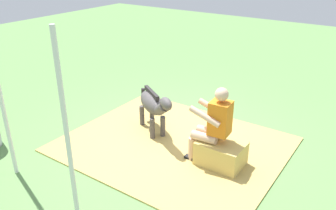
{
  "coord_description": "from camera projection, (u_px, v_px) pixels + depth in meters",
  "views": [
    {
      "loc": [
        -3.04,
        4.53,
        3.1
      ],
      "look_at": [
        0.17,
        -0.12,
        0.55
      ],
      "focal_mm": 37.31,
      "sensor_mm": 36.0,
      "label": 1
    }
  ],
  "objects": [
    {
      "name": "person_seated",
      "position": [
        213.0,
        123.0,
        5.25
      ],
      "size": [
        0.68,
        0.45,
        1.28
      ],
      "color": "#D8AD8C",
      "rests_on": "ground"
    },
    {
      "name": "tent_pole_left",
      "position": [
        67.0,
        131.0,
        3.94
      ],
      "size": [
        0.06,
        0.06,
        2.41
      ],
      "primitive_type": "cylinder",
      "color": "silver",
      "rests_on": "ground"
    },
    {
      "name": "hay_bale",
      "position": [
        221.0,
        154.0,
        5.37
      ],
      "size": [
        0.7,
        0.51,
        0.4
      ],
      "primitive_type": "cube",
      "color": "tan",
      "rests_on": "ground"
    },
    {
      "name": "pony_standing",
      "position": [
        153.0,
        105.0,
        6.16
      ],
      "size": [
        1.19,
        0.88,
        0.93
      ],
      "color": "#4C4747",
      "rests_on": "ground"
    },
    {
      "name": "hay_patch",
      "position": [
        173.0,
        144.0,
        6.01
      ],
      "size": [
        3.58,
        2.96,
        0.02
      ],
      "primitive_type": "cube",
      "color": "tan",
      "rests_on": "ground"
    },
    {
      "name": "tent_pole_right",
      "position": [
        1.0,
        99.0,
        4.79
      ],
      "size": [
        0.06,
        0.06,
        2.41
      ],
      "primitive_type": "cylinder",
      "color": "silver",
      "rests_on": "ground"
    },
    {
      "name": "ground_plane",
      "position": [
        172.0,
        137.0,
        6.25
      ],
      "size": [
        24.0,
        24.0,
        0.0
      ],
      "primitive_type": "plane",
      "color": "#608C4C"
    }
  ]
}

